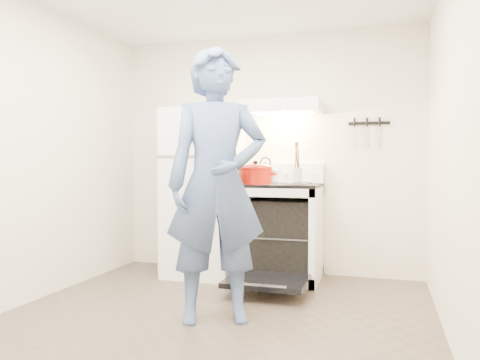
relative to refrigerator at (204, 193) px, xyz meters
name	(u,v)px	position (x,y,z in m)	size (l,w,h in m)	color
floor	(205,326)	(0.58, -1.45, -0.85)	(3.60, 3.60, 0.00)	#4E4137
back_wall	(267,154)	(0.58, 0.35, 0.40)	(3.20, 0.02, 2.50)	beige
refrigerator	(204,193)	(0.00, 0.00, 0.00)	(0.70, 0.70, 1.70)	white
stove_body	(281,233)	(0.81, 0.02, -0.39)	(0.76, 0.65, 0.92)	white
cooktop	(281,185)	(0.81, 0.02, 0.09)	(0.76, 0.65, 0.03)	black
backsplash	(287,173)	(0.81, 0.31, 0.20)	(0.76, 0.07, 0.20)	white
oven_door	(267,281)	(0.81, -0.57, -0.72)	(0.70, 0.54, 0.04)	black
oven_rack	(281,235)	(0.81, 0.02, -0.41)	(0.60, 0.52, 0.01)	slate
range_hood	(283,107)	(0.81, 0.10, 0.86)	(0.76, 0.50, 0.12)	white
knife_strip	(369,123)	(1.63, 0.33, 0.70)	(0.40, 0.02, 0.03)	black
pizza_stone	(288,235)	(0.89, -0.05, -0.40)	(0.31, 0.31, 0.02)	#8C684D
tea_kettle	(265,170)	(0.59, 0.24, 0.23)	(0.22, 0.18, 0.26)	#BABAC0
utensil_jar	(297,175)	(1.00, -0.16, 0.20)	(0.09, 0.09, 0.13)	silver
person	(217,185)	(0.61, -1.30, 0.15)	(0.73, 0.48, 1.99)	#374D71
dutch_oven	(255,176)	(0.83, -1.04, 0.20)	(0.33, 0.26, 0.22)	red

